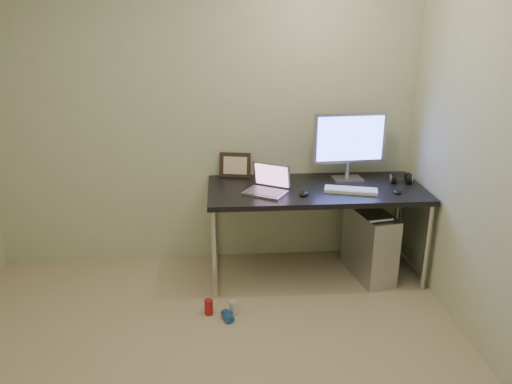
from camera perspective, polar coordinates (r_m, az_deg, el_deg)
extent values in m
cube|color=beige|center=(4.11, -6.11, 8.54)|extent=(3.50, 0.02, 2.50)
cube|color=black|center=(3.96, 6.88, 0.25)|extent=(1.70, 0.74, 0.04)
cylinder|color=silver|center=(3.73, -4.79, -7.19)|extent=(0.04, 0.04, 0.71)
cylinder|color=silver|center=(4.33, -4.73, -3.23)|extent=(0.04, 0.04, 0.71)
cylinder|color=silver|center=(4.04, 18.95, -6.09)|extent=(0.04, 0.04, 0.71)
cylinder|color=silver|center=(4.60, 15.87, -2.55)|extent=(0.04, 0.04, 0.71)
cylinder|color=silver|center=(4.15, -4.65, -8.51)|extent=(0.04, 0.66, 0.04)
cylinder|color=silver|center=(4.43, 16.95, -7.46)|extent=(0.04, 0.66, 0.04)
cube|color=silver|center=(4.16, 12.84, -5.81)|extent=(0.34, 0.57, 0.56)
cylinder|color=#ADADB4|center=(3.85, 14.11, -3.17)|extent=(0.20, 0.07, 0.03)
cylinder|color=#ADADB4|center=(4.24, 12.30, -0.83)|extent=(0.20, 0.07, 0.03)
cylinder|color=black|center=(4.45, 10.91, -2.27)|extent=(0.01, 0.16, 0.69)
cylinder|color=black|center=(4.46, 12.08, -2.56)|extent=(0.02, 0.11, 0.71)
cylinder|color=#B11B1F|center=(3.68, -5.42, -12.96)|extent=(0.06, 0.06, 0.11)
cylinder|color=silver|center=(3.66, -2.61, -13.12)|extent=(0.08, 0.08, 0.11)
cylinder|color=#1D49A0|center=(3.62, -3.26, -14.00)|extent=(0.10, 0.12, 0.06)
cube|color=#ADADB4|center=(3.78, 1.05, -0.08)|extent=(0.37, 0.34, 0.02)
cube|color=slate|center=(3.78, 1.05, 0.05)|extent=(0.32, 0.29, 0.00)
cube|color=#93919A|center=(3.85, 1.82, 1.93)|extent=(0.28, 0.19, 0.20)
cube|color=#804F72|center=(3.85, 1.83, 1.90)|extent=(0.25, 0.17, 0.17)
cube|color=#ADADB4|center=(4.17, 10.41, 1.48)|extent=(0.25, 0.19, 0.02)
cylinder|color=#ADADB4|center=(4.16, 10.40, 2.52)|extent=(0.04, 0.04, 0.13)
cube|color=#ADADB4|center=(4.08, 10.66, 6.08)|extent=(0.59, 0.08, 0.41)
cube|color=#4A5AE7|center=(4.06, 10.75, 6.00)|extent=(0.54, 0.04, 0.35)
cube|color=white|center=(3.89, 10.79, 0.20)|extent=(0.42, 0.23, 0.02)
ellipsoid|color=black|center=(3.95, 15.85, 0.14)|extent=(0.09, 0.12, 0.03)
ellipsoid|color=black|center=(3.77, 5.49, -0.06)|extent=(0.10, 0.13, 0.04)
cylinder|color=black|center=(4.17, 15.42, 1.39)|extent=(0.06, 0.11, 0.10)
cylinder|color=black|center=(4.21, 16.97, 1.41)|extent=(0.06, 0.11, 0.10)
cube|color=black|center=(4.18, 16.27, 2.11)|extent=(0.13, 0.04, 0.01)
cube|color=black|center=(4.15, -2.41, 3.10)|extent=(0.27, 0.12, 0.21)
cylinder|color=silver|center=(4.15, 1.12, 2.32)|extent=(0.01, 0.01, 0.10)
cylinder|color=white|center=(4.13, 1.13, 3.10)|extent=(0.04, 0.03, 0.04)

